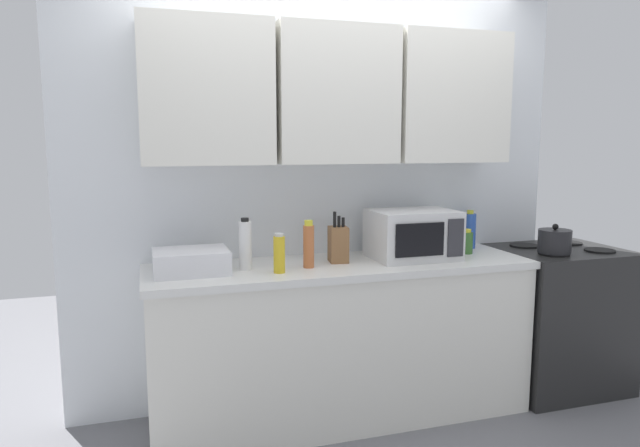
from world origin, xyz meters
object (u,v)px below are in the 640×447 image
dish_rack (191,261)px  bottle_blue_cleaner (470,230)px  stove_range (557,317)px  bottle_green_oil (467,242)px  bottle_yellow_mustard (279,254)px  microwave (413,234)px  bottle_spice_jar (309,245)px  knife_block (338,244)px  kettle (555,241)px  bottle_white_jar (245,245)px

dish_rack → bottle_blue_cleaner: bottle_blue_cleaner is taller
stove_range → bottle_green_oil: bearing=175.6°
bottle_yellow_mustard → stove_range: bearing=3.5°
microwave → bottle_spice_jar: size_ratio=1.87×
knife_block → bottle_green_oil: size_ratio=1.93×
bottle_green_oil → dish_rack: bearing=-179.0°
dish_rack → bottle_green_oil: (1.64, 0.03, 0.01)m
kettle → bottle_green_oil: 0.52m
kettle → bottle_white_jar: (-1.84, 0.15, 0.05)m
microwave → bottle_green_oil: microwave is taller
kettle → dish_rack: (-2.12, 0.16, -0.02)m
bottle_blue_cleaner → bottle_green_oil: bearing=-126.8°
dish_rack → stove_range: bearing=-0.5°
microwave → bottle_spice_jar: microwave is taller
knife_block → stove_range: bearing=-1.8°
stove_range → microwave: microwave is taller
dish_rack → microwave: bearing=0.1°
kettle → dish_rack: 2.12m
stove_range → bottle_green_oil: 0.83m
bottle_spice_jar → bottle_blue_cleaner: bearing=12.0°
bottle_green_oil → bottle_white_jar: (-1.35, -0.04, 0.06)m
stove_range → microwave: bearing=178.7°
bottle_spice_jar → bottle_yellow_mustard: bearing=-157.5°
microwave → bottle_green_oil: (0.37, 0.03, -0.07)m
bottle_blue_cleaner → knife_block: bearing=-170.6°
kettle → bottle_blue_cleaner: size_ratio=0.79×
dish_rack → bottle_green_oil: 1.64m
bottle_spice_jar → bottle_green_oil: 1.03m
stove_range → bottle_blue_cleaner: bottle_blue_cleaner is taller
knife_block → bottle_green_oil: (0.82, 0.00, -0.03)m
stove_range → kettle: 0.57m
dish_rack → bottle_spice_jar: (0.62, -0.06, 0.06)m
stove_range → bottle_green_oil: size_ratio=6.11×
bottle_spice_jar → bottle_white_jar: (-0.33, 0.05, 0.01)m
microwave → knife_block: (-0.45, 0.02, -0.04)m
kettle → bottle_green_oil: bearing=158.5°
dish_rack → bottle_yellow_mustard: bottle_yellow_mustard is taller
dish_rack → bottle_white_jar: bottle_white_jar is taller
bottle_spice_jar → bottle_green_oil: size_ratio=1.72×
kettle → bottle_blue_cleaner: 0.50m
knife_block → bottle_yellow_mustard: knife_block is taller
microwave → bottle_blue_cleaner: size_ratio=1.98×
kettle → bottle_spice_jar: bottle_spice_jar is taller
stove_range → bottle_white_jar: bearing=179.7°
bottle_spice_jar → dish_rack: bearing=174.5°
stove_range → bottle_yellow_mustard: bearing=-176.5°
bottle_white_jar → bottle_blue_cleaner: bearing=7.5°
dish_rack → bottle_green_oil: bearing=1.0°
microwave → knife_block: bearing=176.9°
bottle_green_oil → stove_range: bearing=-4.4°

